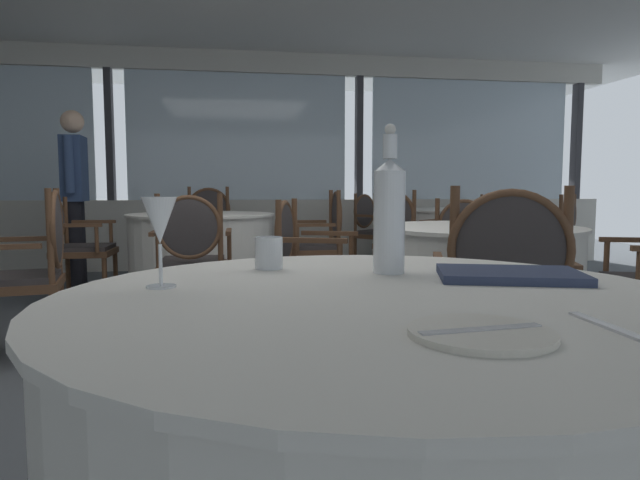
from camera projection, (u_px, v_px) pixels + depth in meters
name	position (u px, v px, depth m)	size (l,w,h in m)	color
ground_plane	(253.00, 373.00, 2.94)	(13.90, 13.90, 0.00)	#4C5156
window_wall_far	(239.00, 183.00, 6.79)	(9.64, 0.14, 2.64)	beige
foreground_table	(374.00, 474.00, 1.16)	(1.31, 1.31, 0.77)	silver
side_plate	(481.00, 333.00, 0.79)	(0.21, 0.21, 0.01)	silver
butter_knife	(481.00, 329.00, 0.79)	(0.19, 0.02, 0.00)	silver
dinner_fork	(608.00, 326.00, 0.84)	(0.18, 0.02, 0.00)	silver
water_bottle	(389.00, 213.00, 1.38)	(0.08, 0.08, 0.37)	white
wine_glass	(159.00, 223.00, 1.17)	(0.08, 0.08, 0.19)	white
water_tumbler	(269.00, 253.00, 1.46)	(0.07, 0.07, 0.08)	white
menu_book	(509.00, 275.00, 1.30)	(0.32, 0.21, 0.02)	#2D3856
dining_chair_0_3	(35.00, 260.00, 3.20)	(0.54, 0.59, 0.99)	brown
background_table_1	(202.00, 258.00, 4.80)	(1.26, 1.26, 0.77)	silver
dining_chair_1_0	(191.00, 252.00, 3.74)	(0.54, 0.48, 0.95)	brown
dining_chair_1_1	(323.00, 236.00, 4.93)	(0.48, 0.54, 0.97)	brown
dining_chair_1_2	(208.00, 227.00, 5.83)	(0.54, 0.48, 1.01)	brown
dining_chair_1_3	(74.00, 241.00, 4.63)	(0.48, 0.54, 0.92)	brown
background_table_2	(453.00, 245.00, 5.94)	(1.24, 1.24, 0.77)	silver
dining_chair_2_0	(401.00, 233.00, 5.12)	(0.65, 0.66, 0.97)	brown
dining_chair_2_1	(553.00, 234.00, 5.25)	(0.66, 0.65, 0.93)	brown
dining_chair_2_2	(493.00, 225.00, 6.71)	(0.65, 0.66, 0.92)	brown
dining_chair_2_3	(373.00, 226.00, 6.59)	(0.66, 0.65, 0.93)	brown
background_table_3	(477.00, 293.00, 3.17)	(1.16, 1.16, 0.77)	silver
dining_chair_3_0	(504.00, 293.00, 2.16)	(0.63, 0.59, 0.99)	brown
dining_chair_3_2	(464.00, 248.00, 4.13)	(0.63, 0.59, 0.91)	brown
dining_chair_3_3	(306.00, 260.00, 3.33)	(0.59, 0.63, 0.92)	brown
diner_person_0	(75.00, 186.00, 5.50)	(0.22, 0.53, 1.76)	black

